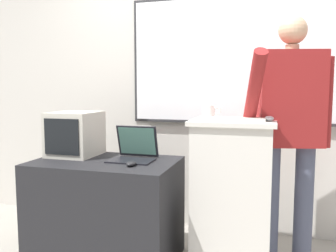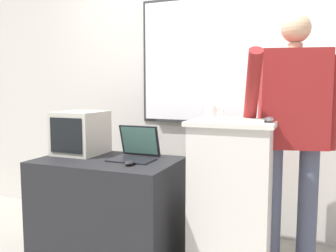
% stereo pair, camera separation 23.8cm
% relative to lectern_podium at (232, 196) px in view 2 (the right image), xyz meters
% --- Properties ---
extents(back_wall, '(6.40, 0.17, 2.75)m').
position_rel_lectern_podium_xyz_m(back_wall, '(-0.34, 0.74, 0.85)').
color(back_wall, beige).
rests_on(back_wall, ground_plane).
extents(lectern_podium, '(0.57, 0.51, 1.06)m').
position_rel_lectern_podium_xyz_m(lectern_podium, '(0.00, 0.00, 0.00)').
color(lectern_podium, beige).
rests_on(lectern_podium, ground_plane).
extents(side_desk, '(1.03, 0.65, 0.75)m').
position_rel_lectern_podium_xyz_m(side_desk, '(-0.90, -0.15, -0.16)').
color(side_desk, black).
rests_on(side_desk, ground_plane).
extents(person_presenter, '(0.61, 0.63, 1.76)m').
position_rel_lectern_podium_xyz_m(person_presenter, '(0.37, 0.12, 0.49)').
color(person_presenter, '#474C60').
rests_on(person_presenter, ground_plane).
extents(laptop, '(0.32, 0.28, 0.25)m').
position_rel_lectern_podium_xyz_m(laptop, '(-0.71, -0.04, 0.30)').
color(laptop, black).
rests_on(laptop, side_desk).
extents(wireless_keyboard, '(0.41, 0.12, 0.02)m').
position_rel_lectern_podium_xyz_m(wireless_keyboard, '(0.01, -0.06, 0.54)').
color(wireless_keyboard, beige).
rests_on(wireless_keyboard, lectern_podium).
extents(computer_mouse_by_laptop, '(0.06, 0.10, 0.03)m').
position_rel_lectern_podium_xyz_m(computer_mouse_by_laptop, '(-0.65, -0.27, 0.24)').
color(computer_mouse_by_laptop, black).
rests_on(computer_mouse_by_laptop, side_desk).
extents(computer_mouse_by_keyboard, '(0.06, 0.10, 0.03)m').
position_rel_lectern_podium_xyz_m(computer_mouse_by_keyboard, '(0.23, -0.05, 0.54)').
color(computer_mouse_by_keyboard, '#BCBCC1').
rests_on(computer_mouse_by_keyboard, lectern_podium).
extents(crt_monitor, '(0.34, 0.38, 0.34)m').
position_rel_lectern_podium_xyz_m(crt_monitor, '(-1.22, -0.03, 0.39)').
color(crt_monitor, '#BCB7A8').
rests_on(crt_monitor, side_desk).
extents(coffee_mug, '(0.14, 0.09, 0.09)m').
position_rel_lectern_podium_xyz_m(coffee_mug, '(-0.20, 0.18, 0.57)').
color(coffee_mug, silver).
rests_on(coffee_mug, lectern_podium).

